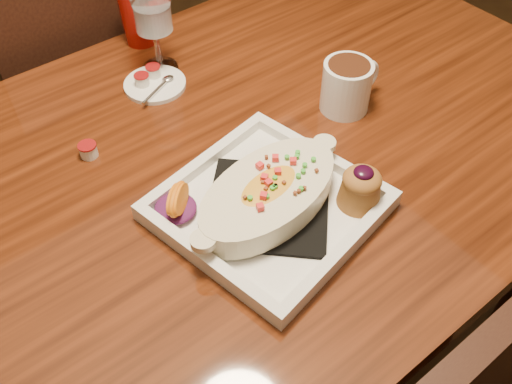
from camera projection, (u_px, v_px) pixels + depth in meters
floor at (236, 361)px, 1.52m from camera, size 7.00×7.00×0.00m
table at (226, 198)px, 1.04m from camera, size 1.50×0.90×0.75m
chair_far at (84, 94)px, 1.48m from camera, size 0.42×0.42×0.93m
plate at (274, 198)px, 0.87m from camera, size 0.34×0.34×0.08m
coffee_mug at (348, 84)px, 1.02m from camera, size 0.13×0.09×0.09m
goblet at (153, 14)px, 1.05m from camera, size 0.09×0.09×0.18m
saucer at (153, 83)px, 1.10m from camera, size 0.12×0.12×0.08m
creamer_loose at (88, 150)px, 0.96m from camera, size 0.03×0.03×0.02m
red_tumbler at (138, 14)px, 1.16m from camera, size 0.08×0.08×0.13m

